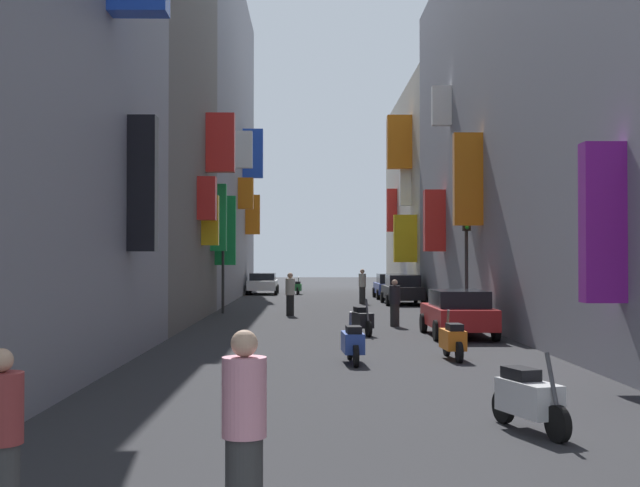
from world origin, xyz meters
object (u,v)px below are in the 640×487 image
(pedestrian_mid_street, at_px, (395,303))
(traffic_light_far_corner, at_px, (223,239))
(scooter_white, at_px, (528,398))
(parked_car_white, at_px, (263,283))
(pedestrian_crossing, at_px, (244,434))
(traffic_light_near_corner, at_px, (466,246))
(parked_car_black, at_px, (402,289))
(pedestrian_far_away, at_px, (362,286))
(pedestrian_near_left, at_px, (1,442))
(scooter_blue, at_px, (353,343))
(parked_car_red, at_px, (458,312))
(scooter_orange, at_px, (453,340))
(scooter_black, at_px, (362,320))
(scooter_green, at_px, (298,287))
(pedestrian_near_right, at_px, (290,294))
(parked_car_blue, at_px, (391,286))

(pedestrian_mid_street, distance_m, traffic_light_far_corner, 9.90)
(scooter_white, xyz_separation_m, pedestrian_mid_street, (0.01, 17.46, 0.34))
(parked_car_white, height_order, scooter_white, parked_car_white)
(pedestrian_crossing, xyz_separation_m, traffic_light_near_corner, (6.03, 21.65, 1.90))
(traffic_light_near_corner, relative_size, traffic_light_far_corner, 0.86)
(parked_car_black, relative_size, pedestrian_crossing, 2.56)
(pedestrian_far_away, bearing_deg, pedestrian_near_left, -98.65)
(scooter_blue, bearing_deg, parked_car_red, 60.73)
(traffic_light_far_corner, bearing_deg, pedestrian_crossing, -83.82)
(parked_car_red, relative_size, traffic_light_near_corner, 1.04)
(parked_car_white, height_order, scooter_orange, parked_car_white)
(scooter_black, bearing_deg, scooter_blue, -95.50)
(scooter_green, height_order, pedestrian_mid_street, pedestrian_mid_street)
(scooter_orange, bearing_deg, pedestrian_near_left, -116.23)
(scooter_orange, xyz_separation_m, pedestrian_crossing, (-3.92, -12.33, 0.42))
(scooter_orange, height_order, pedestrian_far_away, pedestrian_far_away)
(pedestrian_near_right, bearing_deg, pedestrian_crossing, -89.60)
(pedestrian_crossing, bearing_deg, pedestrian_mid_street, 80.72)
(parked_car_black, xyz_separation_m, pedestrian_mid_street, (-1.83, -13.81, 0.02))
(parked_car_red, xyz_separation_m, pedestrian_near_right, (-5.24, 9.10, 0.14))
(scooter_white, relative_size, scooter_green, 0.95)
(parked_car_red, bearing_deg, pedestrian_near_left, -111.89)
(parked_car_red, distance_m, parked_car_black, 17.59)
(parked_car_black, relative_size, traffic_light_far_corner, 0.95)
(pedestrian_near_left, bearing_deg, traffic_light_near_corner, 69.32)
(pedestrian_far_away, bearing_deg, scooter_blue, -94.25)
(parked_car_blue, distance_m, traffic_light_far_corner, 15.67)
(parked_car_blue, height_order, pedestrian_near_left, pedestrian_near_left)
(traffic_light_near_corner, bearing_deg, pedestrian_mid_street, 178.95)
(pedestrian_far_away, bearing_deg, traffic_light_far_corner, -131.50)
(parked_car_blue, bearing_deg, pedestrian_mid_street, -95.32)
(parked_car_black, xyz_separation_m, pedestrian_crossing, (-5.38, -35.50, 0.09))
(parked_car_black, xyz_separation_m, parked_car_blue, (0.02, 6.07, -0.03))
(scooter_green, xyz_separation_m, pedestrian_mid_street, (3.65, -25.49, 0.34))
(scooter_blue, distance_m, scooter_orange, 2.46)
(pedestrian_mid_street, relative_size, traffic_light_near_corner, 0.40)
(parked_car_white, relative_size, pedestrian_far_away, 2.38)
(scooter_orange, bearing_deg, scooter_white, -92.73)
(scooter_green, bearing_deg, parked_car_red, -80.01)
(parked_car_white, distance_m, pedestrian_crossing, 47.75)
(parked_car_black, bearing_deg, scooter_blue, -99.13)
(pedestrian_crossing, bearing_deg, pedestrian_near_right, 90.40)
(pedestrian_far_away, bearing_deg, scooter_black, -93.76)
(parked_car_blue, xyz_separation_m, scooter_black, (-3.19, -23.04, -0.30))
(parked_car_blue, distance_m, pedestrian_crossing, 41.93)
(pedestrian_near_right, bearing_deg, pedestrian_mid_street, -55.00)
(scooter_orange, relative_size, pedestrian_near_right, 1.05)
(pedestrian_near_left, bearing_deg, pedestrian_far_away, 81.35)
(scooter_green, relative_size, pedestrian_near_right, 1.05)
(pedestrian_mid_street, bearing_deg, scooter_black, -112.94)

